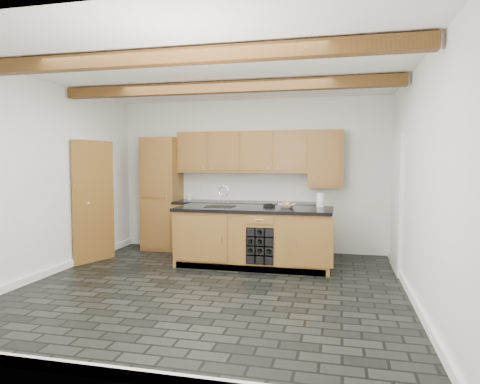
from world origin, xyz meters
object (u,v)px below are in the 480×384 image
object	(u,v)px
kitchen_scale	(269,205)
fruit_bowl	(287,206)
paper_towel	(320,200)
island	(254,237)

from	to	relation	value
kitchen_scale	fruit_bowl	world-z (taller)	fruit_bowl
kitchen_scale	fruit_bowl	distance (m)	0.31
kitchen_scale	paper_towel	distance (m)	0.84
island	paper_towel	world-z (taller)	paper_towel
island	fruit_bowl	bearing A→B (deg)	4.46
fruit_bowl	paper_towel	world-z (taller)	paper_towel
island	kitchen_scale	bearing A→B (deg)	32.70
island	paper_towel	bearing A→B (deg)	19.79
island	paper_towel	xyz separation A→B (m)	(1.02, 0.37, 0.57)
island	kitchen_scale	world-z (taller)	kitchen_scale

